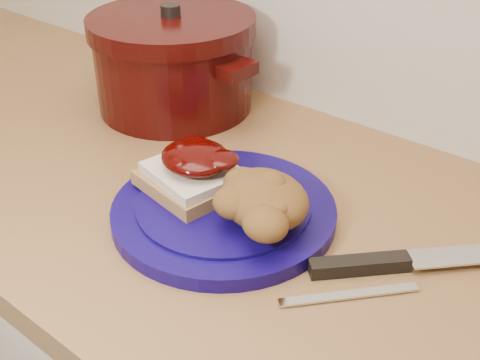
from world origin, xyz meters
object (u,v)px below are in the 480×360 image
Objects in this scene: chef_knife at (395,262)px; butter_knife at (349,295)px; plate at (224,211)px; pepper_grinder at (118,52)px; dutch_oven at (174,62)px.

chef_knife reaches higher than butter_knife.
plate is 0.47m from pepper_grinder.
chef_knife is at bearing 29.43° from butter_knife.
pepper_grinder is at bearing 154.64° from plate.
chef_knife is 0.52m from dutch_oven.
plate is 0.20m from butter_knife.
butter_knife is at bearing -20.07° from pepper_grinder.
chef_knife is 0.08m from butter_knife.
chef_knife is at bearing 12.44° from plate.
plate is at bearing -25.36° from pepper_grinder.
dutch_oven is 2.57× the size of pepper_grinder.
plate is 1.18× the size of chef_knife.
dutch_oven is at bearing -0.00° from pepper_grinder.
pepper_grinder is at bearing 119.79° from chef_knife.
butter_knife is at bearing -7.61° from plate.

